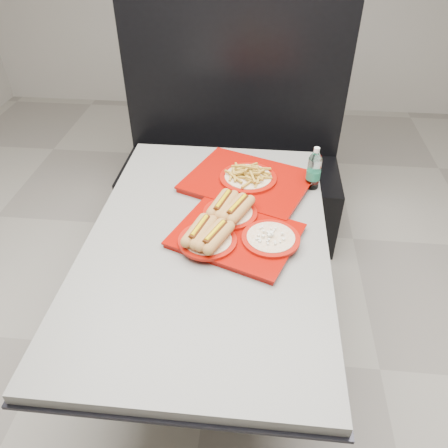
# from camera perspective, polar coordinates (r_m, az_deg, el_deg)

# --- Properties ---
(ground) EXTENTS (6.00, 6.00, 0.00)m
(ground) POSITION_cam_1_polar(r_m,az_deg,el_deg) (2.21, -1.69, -16.75)
(ground) COLOR #9A958A
(ground) RESTS_ON ground
(diner_table) EXTENTS (0.92, 1.42, 0.75)m
(diner_table) POSITION_cam_1_polar(r_m,az_deg,el_deg) (1.76, -2.04, -5.74)
(diner_table) COLOR black
(diner_table) RESTS_ON ground
(booth_bench) EXTENTS (1.30, 0.57, 1.35)m
(booth_bench) POSITION_cam_1_polar(r_m,az_deg,el_deg) (2.74, 0.97, 7.39)
(booth_bench) COLOR black
(booth_bench) RESTS_ON ground
(tray_near) EXTENTS (0.53, 0.48, 0.10)m
(tray_near) POSITION_cam_1_polar(r_m,az_deg,el_deg) (1.63, 1.06, -0.67)
(tray_near) COLOR #890A03
(tray_near) RESTS_ON diner_table
(tray_far) EXTENTS (0.62, 0.56, 0.10)m
(tray_far) POSITION_cam_1_polar(r_m,az_deg,el_deg) (1.92, 3.16, 5.86)
(tray_far) COLOR #890A03
(tray_far) RESTS_ON diner_table
(water_bottle) EXTENTS (0.06, 0.06, 0.19)m
(water_bottle) POSITION_cam_1_polar(r_m,az_deg,el_deg) (1.92, 11.65, 6.86)
(water_bottle) COLOR silver
(water_bottle) RESTS_ON diner_table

